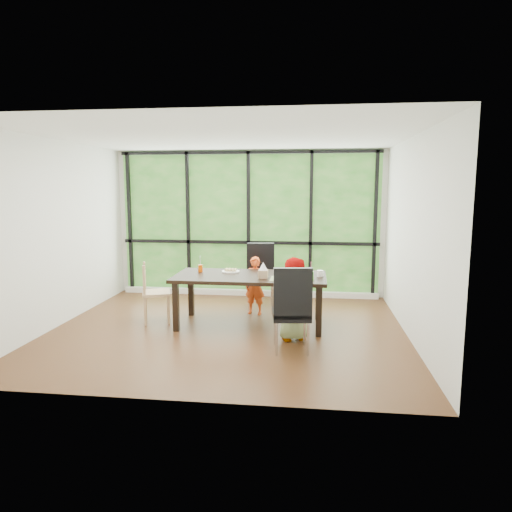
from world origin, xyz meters
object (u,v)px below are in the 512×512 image
at_px(chair_interior_leather, 291,308).
at_px(green_cup, 311,276).
at_px(dining_table, 250,300).
at_px(tissue_box, 263,274).
at_px(plate_far, 231,271).
at_px(plate_near, 290,279).
at_px(chair_window_leather, 261,276).
at_px(chair_end_beech, 156,293).
at_px(orange_cup, 200,268).
at_px(child_toddler, 255,286).
at_px(white_mug, 320,273).
at_px(child_older, 293,299).

bearing_deg(chair_interior_leather, green_cup, -115.25).
bearing_deg(dining_table, chair_interior_leather, -56.96).
height_order(dining_table, tissue_box, tissue_box).
distance_m(plate_far, plate_near, 1.04).
xyz_separation_m(chair_window_leather, plate_near, (0.55, -1.26, 0.22)).
height_order(chair_end_beech, green_cup, chair_end_beech).
bearing_deg(chair_interior_leather, plate_far, -58.89).
height_order(chair_interior_leather, plate_far, chair_interior_leather).
bearing_deg(tissue_box, plate_far, 143.33).
bearing_deg(green_cup, orange_cup, 165.31).
bearing_deg(chair_interior_leather, child_toddler, -75.71).
distance_m(plate_near, orange_cup, 1.45).
bearing_deg(dining_table, chair_window_leather, 87.29).
height_order(green_cup, white_mug, green_cup).
relative_size(dining_table, plate_near, 8.19).
height_order(dining_table, child_toddler, child_toddler).
xyz_separation_m(plate_near, tissue_box, (-0.38, 0.07, 0.05)).
relative_size(plate_near, tissue_box, 2.01).
xyz_separation_m(chair_window_leather, chair_interior_leather, (0.60, -2.00, 0.00)).
bearing_deg(child_toddler, tissue_box, -61.92).
xyz_separation_m(plate_near, white_mug, (0.41, 0.28, 0.04)).
relative_size(chair_end_beech, plate_far, 3.30).
xyz_separation_m(child_toddler, white_mug, (1.01, -0.59, 0.33)).
xyz_separation_m(chair_window_leather, child_toddler, (-0.05, -0.39, -0.08)).
height_order(chair_end_beech, orange_cup, chair_end_beech).
height_order(chair_window_leather, orange_cup, chair_window_leather).
bearing_deg(white_mug, dining_table, -178.70).
relative_size(child_older, green_cup, 9.03).
height_order(plate_near, tissue_box, tissue_box).
bearing_deg(plate_far, green_cup, -21.71).
relative_size(child_toddler, white_mug, 10.28).
bearing_deg(chair_window_leather, chair_interior_leather, -80.57).
height_order(child_older, plate_near, child_older).
height_order(dining_table, chair_interior_leather, chair_interior_leather).
bearing_deg(white_mug, plate_near, -146.19).
bearing_deg(orange_cup, green_cup, -14.69).
xyz_separation_m(dining_table, white_mug, (1.01, 0.02, 0.42)).
bearing_deg(plate_near, dining_table, 156.94).
bearing_deg(plate_far, child_older, -39.16).
height_order(dining_table, child_older, child_older).
bearing_deg(dining_table, green_cup, -16.54).
relative_size(dining_table, plate_far, 8.07).
bearing_deg(chair_window_leather, chair_end_beech, -152.51).
relative_size(child_older, plate_far, 4.09).
height_order(plate_far, white_mug, white_mug).
bearing_deg(plate_near, child_older, -80.70).
xyz_separation_m(dining_table, green_cup, (0.88, -0.26, 0.44)).
bearing_deg(plate_far, orange_cup, -174.44).
xyz_separation_m(chair_end_beech, tissue_box, (1.63, -0.17, 0.36)).
distance_m(plate_near, white_mug, 0.50).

